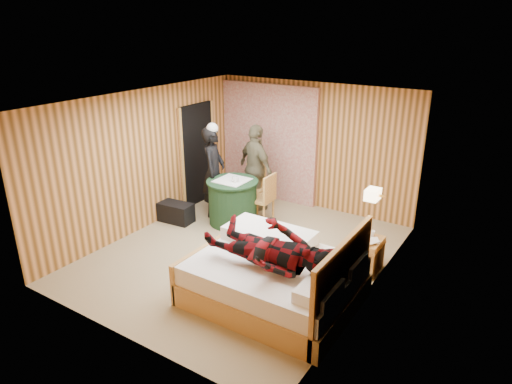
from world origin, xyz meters
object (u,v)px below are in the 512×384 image
Objects in this scene: nightstand at (367,254)px; woman_standing at (214,172)px; bed at (277,278)px; man_at_table at (256,168)px; wall_lamp at (373,194)px; duffel_bag at (176,212)px; chair_far at (254,184)px; man_on_bed at (270,240)px; round_table at (233,201)px; chair_near at (264,195)px.

nightstand is 3.35m from woman_standing.
bed is 4.03× the size of nightstand.
woman_standing is 0.85m from man_at_table.
wall_lamp is 0.40× the size of duffel_bag.
wall_lamp is 0.28× the size of chair_far.
man_on_bed reaches higher than nightstand.
chair_far reaches higher than duffel_bag.
round_table is (-1.97, 1.74, 0.09)m from bed.
nightstand is 3.02m from man_at_table.
chair_near is at bearing 164.18° from nightstand.
chair_far is 0.53× the size of man_on_bed.
wall_lamp is 2.50m from chair_near.
bed is at bearing -118.35° from nightstand.
round_table is 1.03× the size of chair_far.
duffel_bag is (-3.70, -0.08, -1.12)m from wall_lamp.
woman_standing is (-0.52, -0.61, 0.33)m from chair_far.
wall_lamp is at bearing -9.60° from round_table.
chair_near is 1.48× the size of duffel_bag.
man_on_bed reaches higher than wall_lamp.
round_table is 0.91m from man_at_table.
man_at_table reaches higher than round_table.
chair_near reaches higher than chair_far.
duffel_bag is at bearing -176.58° from nightstand.
nightstand is 0.58× the size of chair_far.
chair_near is at bearing 161.28° from wall_lamp.
man_at_table is at bearing 67.86° from chair_far.
woman_standing is (-3.26, 0.47, 0.60)m from nightstand.
chair_near is 0.78m from man_at_table.
woman_standing is (-1.04, -0.16, 0.31)m from chair_near.
wall_lamp is at bearing 179.04° from man_at_table.
man_at_table is at bearing -136.28° from chair_near.
chair_far is at bearing 90.96° from round_table.
bed is 0.72m from man_on_bed.
woman_standing is at bearing 165.43° from round_table.
wall_lamp is 0.15× the size of man_at_table.
bed is at bearing -122.29° from wall_lamp.
man_at_table is (-2.73, 1.13, 0.59)m from nightstand.
woman_standing is at bearing 140.20° from man_on_bed.
woman_standing reaches higher than man_at_table.
wall_lamp is at bearing -32.35° from chair_far.
wall_lamp is 2.95m from round_table.
woman_standing reaches higher than nightstand.
woman_standing is 0.98× the size of man_on_bed.
woman_standing reaches higher than bed.
bed is 1.22× the size of man_on_bed.
bed is at bearing 97.79° from man_on_bed.
wall_lamp is at bearing 69.56° from chair_near.
round_table is at bearing 173.08° from nightstand.
woman_standing is 1.01× the size of man_at_table.
bed is 2.25× the size of chair_near.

